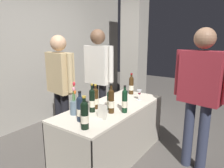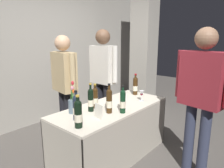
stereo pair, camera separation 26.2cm
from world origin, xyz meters
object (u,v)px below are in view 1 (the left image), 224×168
object	(u,v)px
concrete_pillar	(134,37)
wine_glass_near_vendor	(139,93)
vendor_presenter	(60,81)
taster_foreground_right	(200,87)
tasting_table	(112,122)
flower_vase	(74,105)
featured_wine_bottle	(85,115)
display_bottle_0	(125,101)

from	to	relation	value
concrete_pillar	wine_glass_near_vendor	size ratio (longest dim) A/B	21.64
wine_glass_near_vendor	vendor_presenter	distance (m)	1.16
taster_foreground_right	tasting_table	bearing A→B (deg)	30.18
tasting_table	vendor_presenter	size ratio (longest dim) A/B	1.01
flower_vase	featured_wine_bottle	bearing A→B (deg)	-121.18
concrete_pillar	display_bottle_0	distance (m)	2.42
featured_wine_bottle	wine_glass_near_vendor	world-z (taller)	featured_wine_bottle
display_bottle_0	flower_vase	xyz separation A→B (m)	(-0.39, 0.45, -0.04)
vendor_presenter	wine_glass_near_vendor	bearing A→B (deg)	40.21
flower_vase	vendor_presenter	bearing A→B (deg)	60.37
display_bottle_0	vendor_presenter	size ratio (longest dim) A/B	0.20
concrete_pillar	flower_vase	distance (m)	2.64
tasting_table	flower_vase	world-z (taller)	flower_vase
featured_wine_bottle	wine_glass_near_vendor	distance (m)	1.16
display_bottle_0	wine_glass_near_vendor	xyz separation A→B (m)	(0.55, 0.09, -0.04)
featured_wine_bottle	taster_foreground_right	distance (m)	1.37
concrete_pillar	display_bottle_0	world-z (taller)	concrete_pillar
wine_glass_near_vendor	flower_vase	world-z (taller)	flower_vase
wine_glass_near_vendor	flower_vase	size ratio (longest dim) A/B	0.38
taster_foreground_right	flower_vase	bearing A→B (deg)	45.33
display_bottle_0	tasting_table	bearing A→B (deg)	69.28
display_bottle_0	taster_foreground_right	bearing A→B (deg)	-57.37
flower_vase	taster_foreground_right	distance (m)	1.48
tasting_table	vendor_presenter	bearing A→B (deg)	98.91
featured_wine_bottle	wine_glass_near_vendor	bearing A→B (deg)	0.14
featured_wine_bottle	flower_vase	bearing A→B (deg)	58.82
tasting_table	display_bottle_0	xyz separation A→B (m)	(-0.09, -0.25, 0.37)
flower_vase	wine_glass_near_vendor	bearing A→B (deg)	-21.03
tasting_table	wine_glass_near_vendor	distance (m)	0.58
display_bottle_0	wine_glass_near_vendor	size ratio (longest dim) A/B	2.24
featured_wine_bottle	flower_vase	xyz separation A→B (m)	(0.22, 0.36, -0.04)
flower_vase	taster_foreground_right	size ratio (longest dim) A/B	0.23
wine_glass_near_vendor	vendor_presenter	xyz separation A→B (m)	(-0.58, 0.99, 0.15)
concrete_pillar	taster_foreground_right	xyz separation A→B (m)	(-1.60, -1.76, -0.57)
display_bottle_0	taster_foreground_right	xyz separation A→B (m)	(0.47, -0.73, 0.17)
taster_foreground_right	display_bottle_0	bearing A→B (deg)	41.93
concrete_pillar	taster_foreground_right	world-z (taller)	concrete_pillar
concrete_pillar	taster_foreground_right	size ratio (longest dim) A/B	1.88
concrete_pillar	vendor_presenter	xyz separation A→B (m)	(-2.10, 0.05, -0.63)
concrete_pillar	wine_glass_near_vendor	xyz separation A→B (m)	(-1.51, -0.93, -0.78)
concrete_pillar	wine_glass_near_vendor	world-z (taller)	concrete_pillar
display_bottle_0	taster_foreground_right	world-z (taller)	taster_foreground_right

